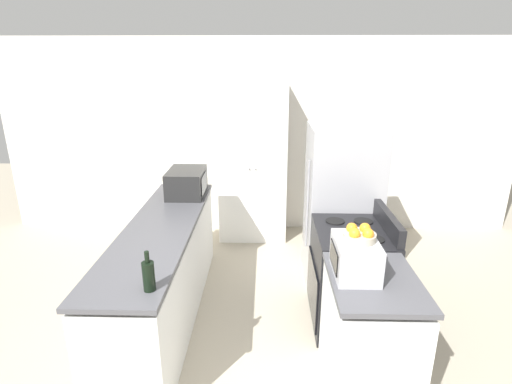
% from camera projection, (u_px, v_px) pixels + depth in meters
% --- Properties ---
extents(wall_back, '(7.00, 0.06, 2.60)m').
position_uv_depth(wall_back, '(259.00, 138.00, 5.43)').
color(wall_back, silver).
rests_on(wall_back, ground_plane).
extents(counter_left, '(0.60, 2.49, 0.91)m').
position_uv_depth(counter_left, '(164.00, 273.00, 3.68)').
color(counter_left, silver).
rests_on(counter_left, ground_plane).
extents(counter_right, '(0.60, 0.78, 0.91)m').
position_uv_depth(counter_right, '(369.00, 337.00, 2.83)').
color(counter_right, silver).
rests_on(counter_right, ground_plane).
extents(pantry_cabinet, '(0.87, 0.56, 2.05)m').
position_uv_depth(pantry_cabinet, '(253.00, 163.00, 5.22)').
color(pantry_cabinet, white).
rests_on(pantry_cabinet, ground_plane).
extents(stove, '(0.66, 0.79, 1.07)m').
position_uv_depth(stove, '(350.00, 276.00, 3.59)').
color(stove, black).
rests_on(stove, ground_plane).
extents(refrigerator, '(0.75, 0.73, 1.68)m').
position_uv_depth(refrigerator, '(341.00, 206.00, 4.23)').
color(refrigerator, '#A3A3A8').
rests_on(refrigerator, ground_plane).
extents(microwave, '(0.39, 0.52, 0.28)m').
position_uv_depth(microwave, '(187.00, 182.00, 4.30)').
color(microwave, black).
rests_on(microwave, counter_left).
extents(wine_bottle, '(0.08, 0.08, 0.27)m').
position_uv_depth(wine_bottle, '(149.00, 275.00, 2.52)').
color(wine_bottle, black).
rests_on(wine_bottle, counter_left).
extents(toaster_oven, '(0.29, 0.40, 0.25)m').
position_uv_depth(toaster_oven, '(355.00, 257.00, 2.71)').
color(toaster_oven, '#B2B2B7').
rests_on(toaster_oven, counter_right).
extents(fruit_bowl, '(0.22, 0.22, 0.10)m').
position_uv_depth(fruit_bowl, '(360.00, 234.00, 2.66)').
color(fruit_bowl, '#B2A893').
rests_on(fruit_bowl, toaster_oven).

